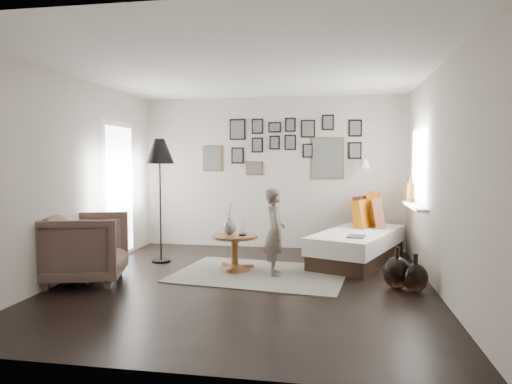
% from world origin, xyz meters
% --- Properties ---
extents(ground, '(4.80, 4.80, 0.00)m').
position_xyz_m(ground, '(0.00, 0.00, 0.00)').
color(ground, black).
rests_on(ground, ground).
extents(wall_back, '(4.50, 0.00, 4.50)m').
position_xyz_m(wall_back, '(0.00, 2.40, 1.30)').
color(wall_back, '#ACA497').
rests_on(wall_back, ground).
extents(wall_front, '(4.50, 0.00, 4.50)m').
position_xyz_m(wall_front, '(0.00, -2.40, 1.30)').
color(wall_front, '#ACA497').
rests_on(wall_front, ground).
extents(wall_left, '(0.00, 4.80, 4.80)m').
position_xyz_m(wall_left, '(-2.25, 0.00, 1.30)').
color(wall_left, '#ACA497').
rests_on(wall_left, ground).
extents(wall_right, '(0.00, 4.80, 4.80)m').
position_xyz_m(wall_right, '(2.25, 0.00, 1.30)').
color(wall_right, '#ACA497').
rests_on(wall_right, ground).
extents(ceiling, '(4.80, 4.80, 0.00)m').
position_xyz_m(ceiling, '(0.00, 0.00, 2.60)').
color(ceiling, white).
rests_on(ceiling, wall_back).
extents(door_left, '(0.00, 2.14, 2.14)m').
position_xyz_m(door_left, '(-2.23, 1.20, 1.05)').
color(door_left, white).
rests_on(door_left, wall_left).
extents(window_right, '(0.15, 1.32, 1.30)m').
position_xyz_m(window_right, '(2.18, 1.34, 0.93)').
color(window_right, white).
rests_on(window_right, wall_right).
extents(gallery_wall, '(2.74, 0.03, 1.08)m').
position_xyz_m(gallery_wall, '(0.29, 2.38, 1.74)').
color(gallery_wall, brown).
rests_on(gallery_wall, wall_back).
extents(wall_sconce, '(0.18, 0.36, 0.16)m').
position_xyz_m(wall_sconce, '(1.55, 2.13, 1.46)').
color(wall_sconce, white).
rests_on(wall_sconce, wall_back).
extents(rug, '(2.39, 1.82, 0.01)m').
position_xyz_m(rug, '(0.11, 0.50, 0.01)').
color(rug, beige).
rests_on(rug, ground).
extents(pedestal_table, '(0.63, 0.63, 0.50)m').
position_xyz_m(pedestal_table, '(-0.27, 0.63, 0.23)').
color(pedestal_table, brown).
rests_on(pedestal_table, ground).
extents(vase, '(0.18, 0.18, 0.45)m').
position_xyz_m(vase, '(-0.35, 0.65, 0.63)').
color(vase, black).
rests_on(vase, pedestal_table).
extents(candles, '(0.11, 0.11, 0.23)m').
position_xyz_m(candles, '(-0.16, 0.63, 0.61)').
color(candles, black).
rests_on(candles, pedestal_table).
extents(daybed, '(1.57, 2.22, 1.01)m').
position_xyz_m(daybed, '(1.42, 1.59, 0.31)').
color(daybed, black).
rests_on(daybed, ground).
extents(magazine_on_daybed, '(0.29, 0.35, 0.02)m').
position_xyz_m(magazine_on_daybed, '(1.38, 0.94, 0.47)').
color(magazine_on_daybed, black).
rests_on(magazine_on_daybed, daybed).
extents(armchair, '(1.17, 1.15, 0.86)m').
position_xyz_m(armchair, '(-1.97, -0.25, 0.43)').
color(armchair, brown).
rests_on(armchair, ground).
extents(armchair_cushion, '(0.48, 0.49, 0.18)m').
position_xyz_m(armchair_cushion, '(-1.94, -0.20, 0.48)').
color(armchair_cushion, silver).
rests_on(armchair_cushion, armchair).
extents(floor_lamp, '(0.43, 0.43, 1.83)m').
position_xyz_m(floor_lamp, '(-1.48, 0.99, 1.58)').
color(floor_lamp, black).
rests_on(floor_lamp, ground).
extents(magazine_basket, '(0.33, 0.33, 0.38)m').
position_xyz_m(magazine_basket, '(-2.00, -0.34, 0.19)').
color(magazine_basket, black).
rests_on(magazine_basket, ground).
extents(demijohn_large, '(0.33, 0.33, 0.50)m').
position_xyz_m(demijohn_large, '(1.81, 0.11, 0.19)').
color(demijohn_large, black).
rests_on(demijohn_large, ground).
extents(demijohn_small, '(0.29, 0.29, 0.45)m').
position_xyz_m(demijohn_small, '(2.00, -0.01, 0.17)').
color(demijohn_small, black).
rests_on(demijohn_small, ground).
extents(child, '(0.37, 0.47, 1.15)m').
position_xyz_m(child, '(0.31, 0.49, 0.58)').
color(child, '#655850').
rests_on(child, ground).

